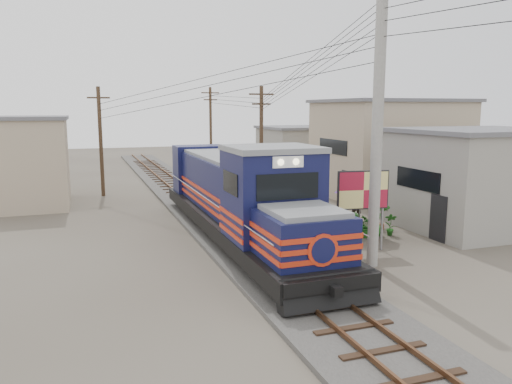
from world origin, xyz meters
name	(u,v)px	position (x,y,z in m)	size (l,w,h in m)	color
ground	(277,271)	(0.00, 0.00, 0.00)	(120.00, 120.00, 0.00)	#473F35
ballast	(208,213)	(0.00, 10.00, 0.08)	(3.60, 70.00, 0.16)	#595651
track	(208,210)	(0.00, 10.00, 0.26)	(1.15, 70.00, 0.12)	#51331E
locomotive	(239,199)	(0.00, 4.41, 1.82)	(3.12, 16.98, 4.21)	black
utility_pole_main	(377,127)	(3.50, -0.50, 5.00)	(0.40, 0.40, 10.00)	#9E9B93
wooden_pole_mid	(261,140)	(4.50, 14.00, 3.68)	(1.60, 0.24, 7.00)	#4C3826
wooden_pole_far	(211,128)	(4.80, 28.00, 3.93)	(1.60, 0.24, 7.50)	#4C3826
wooden_pole_left	(101,139)	(-5.00, 18.00, 3.68)	(1.60, 0.24, 7.00)	#4C3826
power_lines	(210,68)	(-0.14, 8.49, 7.56)	(9.65, 19.00, 3.30)	black
shophouse_front	(480,178)	(11.50, 3.00, 2.36)	(7.35, 6.30, 4.70)	gray
shophouse_mid	(388,148)	(12.50, 12.00, 3.11)	(8.40, 7.35, 6.20)	tan
shophouse_back	(302,152)	(11.00, 22.00, 2.11)	(6.30, 6.30, 4.20)	gray
shophouse_left	(12,162)	(-10.00, 16.00, 2.61)	(6.30, 6.30, 5.20)	tan
billboard	(363,192)	(4.09, 1.23, 2.38)	(2.09, 0.42, 3.24)	#99999E
market_umbrella	(361,186)	(5.21, 3.23, 2.27)	(2.91, 2.91, 2.57)	black
vendor	(356,202)	(6.84, 6.31, 0.95)	(0.69, 0.45, 1.89)	black
plant_nursery	(346,222)	(5.03, 4.10, 0.49)	(3.31, 3.32, 1.11)	#20601B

